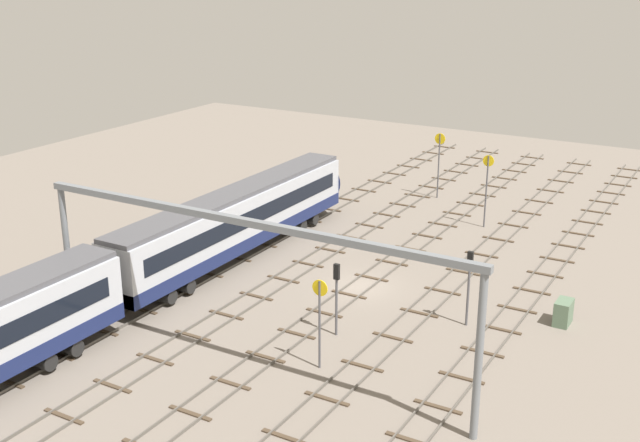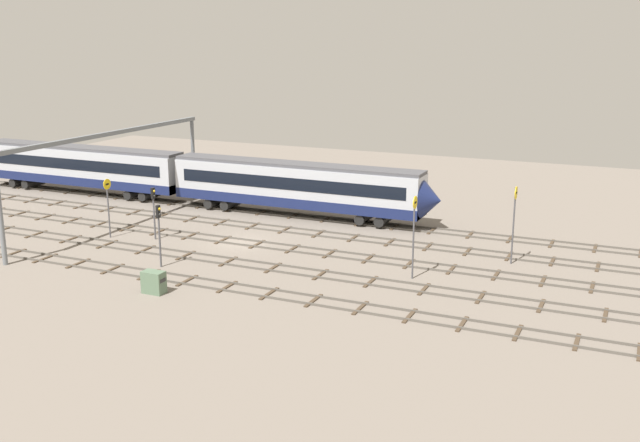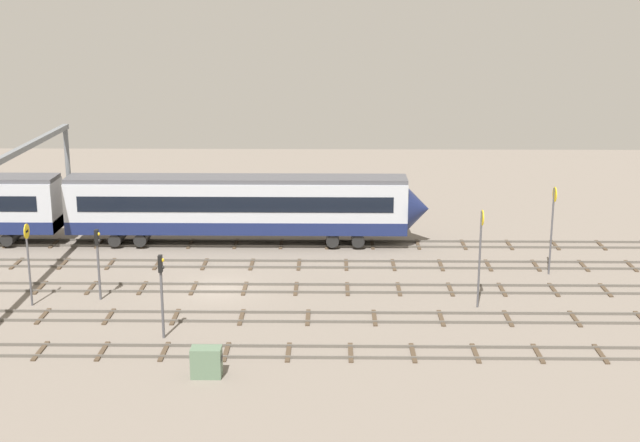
{
  "view_description": "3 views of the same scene",
  "coord_description": "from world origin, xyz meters",
  "px_view_note": "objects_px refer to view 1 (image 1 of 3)",
  "views": [
    {
      "loc": [
        -42.1,
        -21.35,
        20.3
      ],
      "look_at": [
        3.2,
        4.87,
        2.7
      ],
      "focal_mm": 44.65,
      "sensor_mm": 36.0,
      "label": 1
    },
    {
      "loc": [
        29.28,
        -49.47,
        16.24
      ],
      "look_at": [
        5.97,
        2.42,
        1.84
      ],
      "focal_mm": 41.61,
      "sensor_mm": 36.0,
      "label": 2
    },
    {
      "loc": [
        6.86,
        -51.35,
        17.81
      ],
      "look_at": [
        6.13,
        3.94,
        3.29
      ],
      "focal_mm": 49.87,
      "sensor_mm": 36.0,
      "label": 3
    }
  ],
  "objects_px": {
    "train": "(116,279)",
    "speed_sign_near_foreground": "(439,156)",
    "speed_sign_mid_trackside": "(487,182)",
    "overhead_gantry": "(241,250)",
    "relay_cabinet": "(563,312)",
    "signal_light_trackside_departure": "(469,277)",
    "speed_sign_far_trackside": "(320,312)",
    "signal_light_trackside_approach": "(337,289)"
  },
  "relations": [
    {
      "from": "train",
      "to": "speed_sign_near_foreground",
      "type": "xyz_separation_m",
      "value": [
        32.51,
        -6.58,
        1.06
      ]
    },
    {
      "from": "speed_sign_near_foreground",
      "to": "speed_sign_mid_trackside",
      "type": "height_order",
      "value": "speed_sign_mid_trackside"
    },
    {
      "from": "overhead_gantry",
      "to": "relay_cabinet",
      "type": "xyz_separation_m",
      "value": [
        13.51,
        -12.82,
        -5.82
      ]
    },
    {
      "from": "speed_sign_mid_trackside",
      "to": "signal_light_trackside_departure",
      "type": "distance_m",
      "value": 17.94
    },
    {
      "from": "train",
      "to": "speed_sign_near_foreground",
      "type": "bearing_deg",
      "value": -11.44
    },
    {
      "from": "train",
      "to": "speed_sign_mid_trackside",
      "type": "height_order",
      "value": "speed_sign_mid_trackside"
    },
    {
      "from": "train",
      "to": "relay_cabinet",
      "type": "height_order",
      "value": "train"
    },
    {
      "from": "speed_sign_far_trackside",
      "to": "speed_sign_mid_trackside",
      "type": "bearing_deg",
      "value": 0.13
    },
    {
      "from": "overhead_gantry",
      "to": "speed_sign_near_foreground",
      "type": "relative_size",
      "value": 4.38
    },
    {
      "from": "speed_sign_mid_trackside",
      "to": "signal_light_trackside_approach",
      "type": "height_order",
      "value": "speed_sign_mid_trackside"
    },
    {
      "from": "speed_sign_mid_trackside",
      "to": "speed_sign_far_trackside",
      "type": "height_order",
      "value": "speed_sign_mid_trackside"
    },
    {
      "from": "signal_light_trackside_approach",
      "to": "speed_sign_mid_trackside",
      "type": "bearing_deg",
      "value": -2.63
    },
    {
      "from": "overhead_gantry",
      "to": "speed_sign_mid_trackside",
      "type": "xyz_separation_m",
      "value": [
        27.85,
        -3.18,
        -2.89
      ]
    },
    {
      "from": "train",
      "to": "speed_sign_near_foreground",
      "type": "height_order",
      "value": "speed_sign_near_foreground"
    },
    {
      "from": "overhead_gantry",
      "to": "speed_sign_mid_trackside",
      "type": "bearing_deg",
      "value": -6.52
    },
    {
      "from": "train",
      "to": "speed_sign_near_foreground",
      "type": "distance_m",
      "value": 33.18
    },
    {
      "from": "speed_sign_mid_trackside",
      "to": "speed_sign_near_foreground",
      "type": "bearing_deg",
      "value": 48.0
    },
    {
      "from": "train",
      "to": "relay_cabinet",
      "type": "distance_m",
      "value": 25.77
    },
    {
      "from": "signal_light_trackside_departure",
      "to": "relay_cabinet",
      "type": "distance_m",
      "value": 6.01
    },
    {
      "from": "overhead_gantry",
      "to": "signal_light_trackside_departure",
      "type": "xyz_separation_m",
      "value": [
        10.6,
        -8.06,
        -3.58
      ]
    },
    {
      "from": "speed_sign_far_trackside",
      "to": "signal_light_trackside_approach",
      "type": "distance_m",
      "value": 3.88
    },
    {
      "from": "speed_sign_near_foreground",
      "to": "overhead_gantry",
      "type": "bearing_deg",
      "value": -174.88
    },
    {
      "from": "train",
      "to": "speed_sign_mid_trackside",
      "type": "xyz_separation_m",
      "value": [
        26.95,
        -12.75,
        1.0
      ]
    },
    {
      "from": "overhead_gantry",
      "to": "signal_light_trackside_approach",
      "type": "height_order",
      "value": "overhead_gantry"
    },
    {
      "from": "signal_light_trackside_approach",
      "to": "relay_cabinet",
      "type": "xyz_separation_m",
      "value": [
        7.74,
        -10.66,
        -2.08
      ]
    },
    {
      "from": "speed_sign_near_foreground",
      "to": "signal_light_trackside_departure",
      "type": "bearing_deg",
      "value": -154.14
    },
    {
      "from": "signal_light_trackside_approach",
      "to": "signal_light_trackside_departure",
      "type": "xyz_separation_m",
      "value": [
        4.83,
        -5.89,
        0.16
      ]
    },
    {
      "from": "signal_light_trackside_approach",
      "to": "speed_sign_far_trackside",
      "type": "bearing_deg",
      "value": -163.92
    },
    {
      "from": "relay_cabinet",
      "to": "speed_sign_far_trackside",
      "type": "bearing_deg",
      "value": 140.06
    },
    {
      "from": "speed_sign_mid_trackside",
      "to": "signal_light_trackside_approach",
      "type": "relative_size",
      "value": 1.35
    },
    {
      "from": "speed_sign_near_foreground",
      "to": "speed_sign_mid_trackside",
      "type": "distance_m",
      "value": 8.3
    },
    {
      "from": "overhead_gantry",
      "to": "speed_sign_far_trackside",
      "type": "xyz_separation_m",
      "value": [
        2.06,
        -3.24,
        -3.4
      ]
    },
    {
      "from": "overhead_gantry",
      "to": "speed_sign_mid_trackside",
      "type": "distance_m",
      "value": 28.18
    },
    {
      "from": "speed_sign_mid_trackside",
      "to": "overhead_gantry",
      "type": "bearing_deg",
      "value": 173.48
    },
    {
      "from": "overhead_gantry",
      "to": "signal_light_trackside_departure",
      "type": "relative_size",
      "value": 5.55
    },
    {
      "from": "overhead_gantry",
      "to": "speed_sign_far_trackside",
      "type": "relative_size",
      "value": 5.14
    },
    {
      "from": "train",
      "to": "speed_sign_near_foreground",
      "type": "relative_size",
      "value": 8.78
    },
    {
      "from": "signal_light_trackside_approach",
      "to": "relay_cabinet",
      "type": "distance_m",
      "value": 13.33
    },
    {
      "from": "signal_light_trackside_departure",
      "to": "overhead_gantry",
      "type": "bearing_deg",
      "value": 142.75
    },
    {
      "from": "speed_sign_near_foreground",
      "to": "speed_sign_mid_trackside",
      "type": "bearing_deg",
      "value": -132.0
    },
    {
      "from": "speed_sign_far_trackside",
      "to": "signal_light_trackside_approach",
      "type": "height_order",
      "value": "speed_sign_far_trackside"
    },
    {
      "from": "train",
      "to": "signal_light_trackside_departure",
      "type": "height_order",
      "value": "train"
    }
  ]
}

